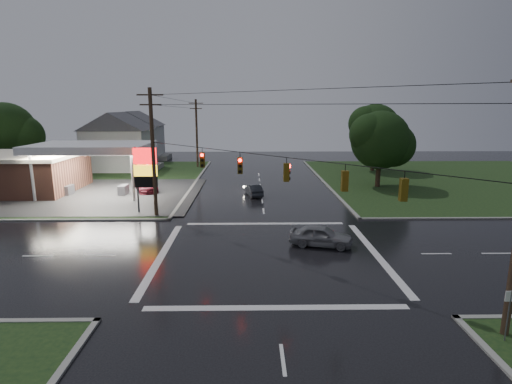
{
  "coord_description": "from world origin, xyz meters",
  "views": [
    {
      "loc": [
        -1.23,
        -24.56,
        9.51
      ],
      "look_at": [
        -0.78,
        5.51,
        3.0
      ],
      "focal_mm": 28.0,
      "sensor_mm": 36.0,
      "label": 1
    }
  ],
  "objects_px": {
    "utility_pole_nw": "(153,151)",
    "car_pump": "(146,185)",
    "utility_pole_n": "(197,132)",
    "house_far": "(135,135)",
    "car_crossing": "(321,236)",
    "car_north": "(254,190)",
    "gas_station": "(31,170)",
    "house_near": "(119,140)",
    "tree_ne_far": "(376,129)",
    "pylon_sign": "(145,169)",
    "tree_ne_near": "(381,140)",
    "tree_nw_behind": "(7,131)"
  },
  "relations": [
    {
      "from": "utility_pole_nw",
      "to": "car_crossing",
      "type": "relative_size",
      "value": 2.56
    },
    {
      "from": "utility_pole_nw",
      "to": "car_pump",
      "type": "distance_m",
      "value": 12.02
    },
    {
      "from": "pylon_sign",
      "to": "house_far",
      "type": "relative_size",
      "value": 0.54
    },
    {
      "from": "utility_pole_n",
      "to": "car_north",
      "type": "bearing_deg",
      "value": -67.13
    },
    {
      "from": "tree_ne_far",
      "to": "car_pump",
      "type": "height_order",
      "value": "tree_ne_far"
    },
    {
      "from": "car_crossing",
      "to": "car_pump",
      "type": "bearing_deg",
      "value": 57.42
    },
    {
      "from": "utility_pole_n",
      "to": "car_pump",
      "type": "xyz_separation_m",
      "value": [
        -3.5,
        -18.14,
        -4.73
      ]
    },
    {
      "from": "utility_pole_n",
      "to": "tree_nw_behind",
      "type": "xyz_separation_m",
      "value": [
        -24.34,
        -8.01,
        0.71
      ]
    },
    {
      "from": "tree_nw_behind",
      "to": "car_north",
      "type": "bearing_deg",
      "value": -20.72
    },
    {
      "from": "pylon_sign",
      "to": "tree_ne_near",
      "type": "height_order",
      "value": "tree_ne_near"
    },
    {
      "from": "utility_pole_n",
      "to": "car_pump",
      "type": "relative_size",
      "value": 2.07
    },
    {
      "from": "tree_nw_behind",
      "to": "car_pump",
      "type": "relative_size",
      "value": 1.97
    },
    {
      "from": "tree_nw_behind",
      "to": "tree_ne_far",
      "type": "relative_size",
      "value": 1.02
    },
    {
      "from": "utility_pole_n",
      "to": "car_crossing",
      "type": "relative_size",
      "value": 2.44
    },
    {
      "from": "gas_station",
      "to": "tree_ne_near",
      "type": "relative_size",
      "value": 2.92
    },
    {
      "from": "tree_ne_far",
      "to": "gas_station",
      "type": "bearing_deg",
      "value": -161.54
    },
    {
      "from": "tree_ne_far",
      "to": "pylon_sign",
      "type": "bearing_deg",
      "value": -139.65
    },
    {
      "from": "tree_nw_behind",
      "to": "pylon_sign",
      "type": "bearing_deg",
      "value": -39.87
    },
    {
      "from": "utility_pole_n",
      "to": "house_far",
      "type": "height_order",
      "value": "utility_pole_n"
    },
    {
      "from": "car_pump",
      "to": "house_far",
      "type": "bearing_deg",
      "value": 85.21
    },
    {
      "from": "house_near",
      "to": "car_pump",
      "type": "bearing_deg",
      "value": -63.78
    },
    {
      "from": "car_north",
      "to": "car_pump",
      "type": "height_order",
      "value": "car_pump"
    },
    {
      "from": "tree_nw_behind",
      "to": "car_crossing",
      "type": "bearing_deg",
      "value": -37.09
    },
    {
      "from": "tree_nw_behind",
      "to": "tree_ne_far",
      "type": "xyz_separation_m",
      "value": [
        50.99,
        4.0,
        -0.0
      ]
    },
    {
      "from": "pylon_sign",
      "to": "utility_pole_n",
      "type": "distance_m",
      "value": 27.56
    },
    {
      "from": "gas_station",
      "to": "car_pump",
      "type": "xyz_separation_m",
      "value": [
        12.68,
        0.16,
        -1.81
      ]
    },
    {
      "from": "car_crossing",
      "to": "utility_pole_n",
      "type": "bearing_deg",
      "value": 34.87
    },
    {
      "from": "house_near",
      "to": "car_crossing",
      "type": "height_order",
      "value": "house_near"
    },
    {
      "from": "gas_station",
      "to": "house_far",
      "type": "distance_m",
      "value": 28.61
    },
    {
      "from": "utility_pole_n",
      "to": "car_crossing",
      "type": "distance_m",
      "value": 38.95
    },
    {
      "from": "pylon_sign",
      "to": "utility_pole_n",
      "type": "height_order",
      "value": "utility_pole_n"
    },
    {
      "from": "pylon_sign",
      "to": "tree_ne_far",
      "type": "height_order",
      "value": "tree_ne_far"
    },
    {
      "from": "house_near",
      "to": "house_far",
      "type": "bearing_deg",
      "value": 94.76
    },
    {
      "from": "car_crossing",
      "to": "utility_pole_nw",
      "type": "bearing_deg",
      "value": 74.14
    },
    {
      "from": "utility_pole_n",
      "to": "tree_nw_behind",
      "type": "distance_m",
      "value": 25.63
    },
    {
      "from": "gas_station",
      "to": "car_pump",
      "type": "height_order",
      "value": "gas_station"
    },
    {
      "from": "gas_station",
      "to": "utility_pole_nw",
      "type": "bearing_deg",
      "value": -32.23
    },
    {
      "from": "utility_pole_n",
      "to": "tree_ne_near",
      "type": "distance_m",
      "value": 28.55
    },
    {
      "from": "gas_station",
      "to": "car_north",
      "type": "xyz_separation_m",
      "value": [
        24.81,
        -2.18,
        -1.93
      ]
    },
    {
      "from": "pylon_sign",
      "to": "utility_pole_nw",
      "type": "distance_m",
      "value": 2.22
    },
    {
      "from": "gas_station",
      "to": "house_far",
      "type": "height_order",
      "value": "house_far"
    },
    {
      "from": "pylon_sign",
      "to": "utility_pole_n",
      "type": "bearing_deg",
      "value": 87.92
    },
    {
      "from": "utility_pole_nw",
      "to": "car_crossing",
      "type": "bearing_deg",
      "value": -30.83
    },
    {
      "from": "car_pump",
      "to": "tree_ne_far",
      "type": "bearing_deg",
      "value": 2.69
    },
    {
      "from": "house_near",
      "to": "tree_nw_behind",
      "type": "height_order",
      "value": "tree_nw_behind"
    },
    {
      "from": "pylon_sign",
      "to": "tree_ne_near",
      "type": "bearing_deg",
      "value": 25.01
    },
    {
      "from": "utility_pole_nw",
      "to": "tree_ne_far",
      "type": "distance_m",
      "value": 36.2
    },
    {
      "from": "tree_nw_behind",
      "to": "tree_ne_near",
      "type": "height_order",
      "value": "tree_nw_behind"
    },
    {
      "from": "gas_station",
      "to": "utility_pole_n",
      "type": "xyz_separation_m",
      "value": [
        16.18,
        18.3,
        2.92
      ]
    },
    {
      "from": "gas_station",
      "to": "house_near",
      "type": "bearing_deg",
      "value": 73.83
    }
  ]
}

